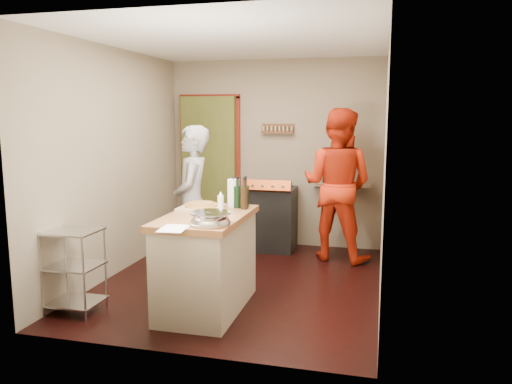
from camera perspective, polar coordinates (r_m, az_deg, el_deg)
floor at (r=5.65m, az=-1.72°, el=-10.22°), size 3.50×3.50×0.00m
back_wall at (r=7.27m, az=-2.76°, el=3.19°), size 3.00×0.44×2.60m
left_wall at (r=5.96m, az=-15.81°, el=3.26°), size 0.04×3.50×2.60m
right_wall at (r=5.16m, az=14.44°, el=2.50°), size 0.04×3.50×2.60m
ceiling at (r=5.40m, az=-1.86°, el=16.98°), size 3.00×3.50×0.02m
stove at (r=6.86m, az=1.92°, el=-2.91°), size 0.60×0.63×1.00m
wire_shelving at (r=5.01m, az=-20.10°, el=-8.03°), size 0.48×0.40×0.80m
island at (r=4.79m, az=-5.60°, el=-7.69°), size 0.72×1.39×1.23m
person_stripe at (r=5.64m, az=-7.30°, el=-1.25°), size 0.56×0.72×1.73m
person_red at (r=6.42m, az=9.26°, el=0.84°), size 1.10×0.96×1.93m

